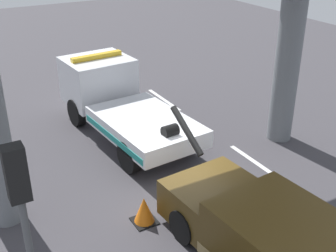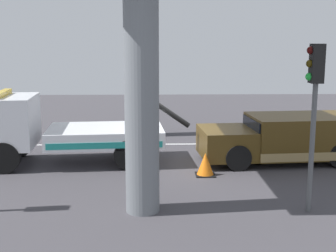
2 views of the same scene
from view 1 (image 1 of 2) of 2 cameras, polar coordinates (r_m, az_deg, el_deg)
ground_plane at (r=12.46m, az=1.80°, el=-8.32°), size 60.00×40.00×0.10m
lane_stripe_mid at (r=13.85m, az=11.61°, el=-4.83°), size 2.60×0.16×0.01m
lane_stripe_east at (r=18.25m, az=-0.55°, el=3.49°), size 2.60×0.16×0.01m
tow_truck_white at (r=15.28m, az=-6.77°, el=3.57°), size 7.33×2.85×2.46m
towed_van_green at (r=9.66m, az=13.68°, el=-14.74°), size 5.35×2.57×1.58m
traffic_light_near at (r=7.09m, az=-18.59°, el=-10.19°), size 0.39×0.32×4.02m
traffic_cone_orange at (r=11.03m, az=-3.15°, el=-11.01°), size 0.59×0.59×0.71m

